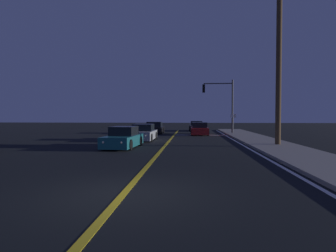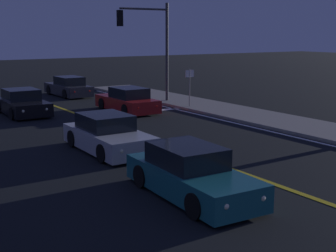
{
  "view_description": "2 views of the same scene",
  "coord_description": "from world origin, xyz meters",
  "views": [
    {
      "loc": [
        1.72,
        -7.5,
        2.02
      ],
      "look_at": [
        -0.39,
        20.13,
        1.07
      ],
      "focal_mm": 31.65,
      "sensor_mm": 36.0,
      "label": 1
    },
    {
      "loc": [
        -9.7,
        1.3,
        4.25
      ],
      "look_at": [
        0.03,
        16.13,
        0.79
      ],
      "focal_mm": 50.94,
      "sensor_mm": 36.0,
      "label": 2
    }
  ],
  "objects": [
    {
      "name": "ground_plane",
      "position": [
        0.0,
        0.0,
        0.0
      ],
      "size": [
        160.0,
        160.0,
        0.0
      ],
      "primitive_type": "plane",
      "color": "black"
    },
    {
      "name": "sidewalk_right",
      "position": [
        7.16,
        12.55,
        0.07
      ],
      "size": [
        3.2,
        45.18,
        0.15
      ],
      "primitive_type": "cube",
      "color": "gray",
      "rests_on": "ground"
    },
    {
      "name": "lane_line_center",
      "position": [
        0.0,
        12.55,
        0.01
      ],
      "size": [
        0.2,
        42.67,
        0.01
      ],
      "primitive_type": "cube",
      "color": "gold",
      "rests_on": "ground"
    },
    {
      "name": "lane_line_edge_right",
      "position": [
        5.31,
        12.55,
        0.01
      ],
      "size": [
        0.16,
        42.67,
        0.01
      ],
      "primitive_type": "cube",
      "color": "white",
      "rests_on": "ground"
    },
    {
      "name": "stop_bar",
      "position": [
        2.78,
        23.6,
        0.01
      ],
      "size": [
        5.56,
        0.5,
        0.01
      ],
      "primitive_type": "cube",
      "color": "white",
      "rests_on": "ground"
    },
    {
      "name": "car_mid_block_red",
      "position": [
        2.68,
        24.24,
        0.58
      ],
      "size": [
        1.88,
        4.48,
        1.34
      ],
      "rotation": [
        0.0,
        0.0,
        0.0
      ],
      "color": "maroon",
      "rests_on": "ground"
    },
    {
      "name": "car_following_oncoming_silver",
      "position": [
        -2.21,
        16.74,
        0.58
      ],
      "size": [
        1.97,
        4.39,
        1.34
      ],
      "rotation": [
        0.0,
        0.0,
        3.13
      ],
      "color": "#B2B5BA",
      "rests_on": "ground"
    },
    {
      "name": "car_distant_tail_black",
      "position": [
        -2.44,
        26.41,
        0.58
      ],
      "size": [
        2.04,
        4.27,
        1.34
      ],
      "rotation": [
        0.0,
        0.0,
        3.13
      ],
      "color": "black",
      "rests_on": "ground"
    },
    {
      "name": "car_far_approaching_teal",
      "position": [
        -2.57,
        11.07,
        0.58
      ],
      "size": [
        1.97,
        4.48,
        1.34
      ],
      "rotation": [
        0.0,
        0.0,
        3.09
      ],
      "color": "#195960",
      "rests_on": "ground"
    },
    {
      "name": "car_side_waiting_charcoal",
      "position": [
        2.47,
        32.35,
        0.58
      ],
      "size": [
        1.93,
        4.59,
        1.34
      ],
      "rotation": [
        0.0,
        0.0,
        0.03
      ],
      "color": "#2D2D33",
      "rests_on": "ground"
    },
    {
      "name": "traffic_signal_near_right",
      "position": [
        5.2,
        25.9,
        3.98
      ],
      "size": [
        3.42,
        0.28,
        6.03
      ],
      "rotation": [
        0.0,
        0.0,
        3.14
      ],
      "color": "#38383D",
      "rests_on": "ground"
    },
    {
      "name": "utility_pole_right",
      "position": [
        7.46,
        12.46,
        5.84
      ],
      "size": [
        1.46,
        0.35,
        11.43
      ],
      "color": "#4C3823",
      "rests_on": "ground"
    },
    {
      "name": "street_sign_corner",
      "position": [
        6.06,
        23.1,
        1.53
      ],
      "size": [
        0.56,
        0.06,
        2.26
      ],
      "color": "slate",
      "rests_on": "ground"
    }
  ]
}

